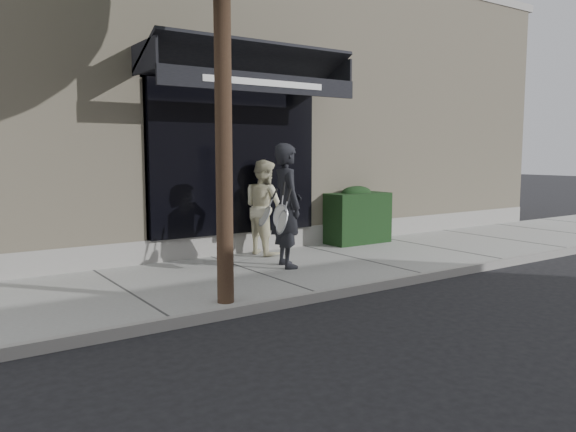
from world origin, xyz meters
TOP-DOWN VIEW (x-y plane):
  - ground at (0.00, 0.00)m, footprint 80.00×80.00m
  - sidewalk at (0.00, 0.00)m, footprint 20.00×3.00m
  - curb at (0.00, -1.55)m, footprint 20.00×0.10m
  - building_facade at (-0.01, 4.96)m, footprint 14.30×8.04m
  - hedge at (1.10, 1.25)m, footprint 1.30×0.70m
  - pedestrian_front at (-1.40, 0.04)m, footprint 0.76×0.92m
  - pedestrian_back at (-1.09, 1.20)m, footprint 0.68×0.92m

SIDE VIEW (x-z plane):
  - ground at x=0.00m, z-range 0.00..0.00m
  - sidewalk at x=0.00m, z-range 0.00..0.12m
  - curb at x=0.00m, z-range 0.00..0.14m
  - hedge at x=1.10m, z-range 0.09..1.23m
  - pedestrian_back at x=-1.09m, z-range 0.12..1.79m
  - pedestrian_front at x=-1.40m, z-range 0.12..2.06m
  - building_facade at x=-0.01m, z-range -0.08..5.56m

